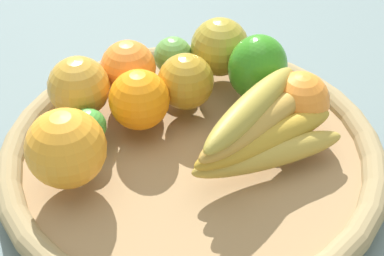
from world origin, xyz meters
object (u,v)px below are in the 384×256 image
at_px(bell_pepper, 258,68).
at_px(apple_1, 220,47).
at_px(banana_bunch, 261,131).
at_px(orange_1, 299,101).
at_px(orange_0, 66,148).
at_px(lime_0, 88,126).
at_px(lime_1, 173,56).
at_px(apple_2, 186,81).
at_px(apple_0, 79,87).
at_px(orange_2, 128,68).
at_px(orange_3, 139,100).

height_order(bell_pepper, apple_1, bell_pepper).
height_order(banana_bunch, orange_1, banana_bunch).
bearing_deg(orange_0, lime_0, 84.54).
distance_m(bell_pepper, lime_1, 0.12).
bearing_deg(apple_1, apple_2, -115.68).
relative_size(bell_pepper, apple_1, 1.12).
bearing_deg(apple_0, orange_0, -82.17).
bearing_deg(apple_2, lime_0, -142.86).
height_order(apple_2, orange_2, same).
xyz_separation_m(bell_pepper, apple_2, (-0.08, -0.03, -0.01)).
relative_size(apple_2, orange_3, 0.97).
height_order(bell_pepper, apple_2, bell_pepper).
xyz_separation_m(orange_3, apple_0, (-0.07, 0.02, 0.00)).
relative_size(bell_pepper, orange_1, 1.22).
relative_size(orange_3, lime_1, 1.39).
bearing_deg(banana_bunch, apple_1, 107.97).
bearing_deg(orange_2, lime_0, -105.92).
bearing_deg(apple_2, orange_1, -11.40).
relative_size(banana_bunch, apple_0, 2.36).
relative_size(orange_0, lime_0, 2.05).
relative_size(lime_1, lime_0, 1.24).
relative_size(orange_3, orange_1, 1.02).
xyz_separation_m(orange_2, apple_0, (-0.05, -0.05, 0.00)).
bearing_deg(lime_0, lime_1, 61.69).
bearing_deg(lime_1, lime_0, -118.31).
bearing_deg(orange_3, bell_pepper, 26.95).
bearing_deg(orange_1, orange_2, 166.76).
distance_m(banana_bunch, apple_0, 0.22).
bearing_deg(apple_1, lime_0, -132.11).
bearing_deg(lime_0, apple_2, 37.14).
distance_m(bell_pepper, orange_0, 0.25).
distance_m(apple_0, orange_1, 0.26).
bearing_deg(orange_1, orange_3, -175.07).
height_order(bell_pepper, banana_bunch, bell_pepper).
height_order(orange_3, orange_2, orange_3).
bearing_deg(apple_0, lime_0, -66.90).
bearing_deg(banana_bunch, bell_pepper, 92.37).
distance_m(apple_0, lime_0, 0.06).
distance_m(lime_1, orange_2, 0.07).
bearing_deg(lime_0, orange_1, 12.07).
bearing_deg(apple_2, lime_1, 108.89).
bearing_deg(apple_0, orange_2, 44.30).
relative_size(banana_bunch, orange_2, 2.51).
bearing_deg(banana_bunch, lime_1, 125.87).
distance_m(apple_2, apple_0, 0.13).
bearing_deg(bell_pepper, lime_1, -50.58).
distance_m(bell_pepper, banana_bunch, 0.11).
bearing_deg(banana_bunch, orange_3, 161.89).
bearing_deg(orange_3, orange_0, -121.15).
bearing_deg(orange_0, orange_2, 78.04).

